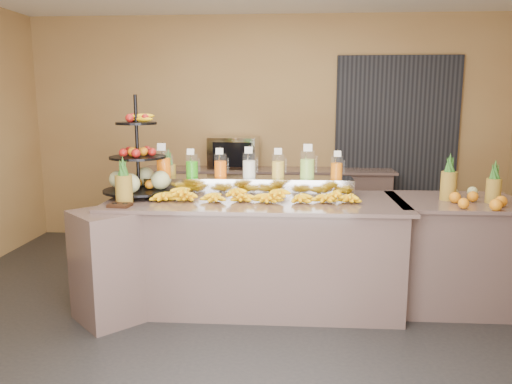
# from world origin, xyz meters

# --- Properties ---
(ground) EXTENTS (6.00, 6.00, 0.00)m
(ground) POSITION_xyz_m (0.00, 0.00, 0.00)
(ground) COLOR black
(ground) RESTS_ON ground
(room_envelope) EXTENTS (6.04, 5.02, 2.82)m
(room_envelope) POSITION_xyz_m (0.19, 0.79, 1.88)
(room_envelope) COLOR olive
(room_envelope) RESTS_ON ground
(buffet_counter) EXTENTS (2.75, 1.25, 0.93)m
(buffet_counter) POSITION_xyz_m (-0.12, 0.26, 0.47)
(buffet_counter) COLOR gray
(buffet_counter) RESTS_ON ground
(right_counter) EXTENTS (1.08, 0.88, 0.93)m
(right_counter) POSITION_xyz_m (1.70, 0.40, 0.47)
(right_counter) COLOR gray
(right_counter) RESTS_ON ground
(back_ledge) EXTENTS (3.10, 0.55, 0.93)m
(back_ledge) POSITION_xyz_m (0.00, 2.25, 0.47)
(back_ledge) COLOR gray
(back_ledge) RESTS_ON ground
(pitcher_tray) EXTENTS (1.85, 0.30, 0.15)m
(pitcher_tray) POSITION_xyz_m (-0.08, 0.58, 1.01)
(pitcher_tray) COLOR gray
(pitcher_tray) RESTS_ON buffet_counter
(juice_pitcher_orange_a) EXTENTS (0.13, 0.14, 0.32)m
(juice_pitcher_orange_a) POSITION_xyz_m (-0.86, 0.58, 1.19)
(juice_pitcher_orange_a) COLOR silver
(juice_pitcher_orange_a) RESTS_ON pitcher_tray
(juice_pitcher_green) EXTENTS (0.11, 0.11, 0.27)m
(juice_pitcher_green) POSITION_xyz_m (-0.60, 0.58, 1.17)
(juice_pitcher_green) COLOR silver
(juice_pitcher_green) RESTS_ON pitcher_tray
(juice_pitcher_orange_b) EXTENTS (0.11, 0.12, 0.27)m
(juice_pitcher_orange_b) POSITION_xyz_m (-0.34, 0.58, 1.17)
(juice_pitcher_orange_b) COLOR silver
(juice_pitcher_orange_b) RESTS_ON pitcher_tray
(juice_pitcher_milk) EXTENTS (0.12, 0.12, 0.29)m
(juice_pitcher_milk) POSITION_xyz_m (-0.08, 0.58, 1.18)
(juice_pitcher_milk) COLOR silver
(juice_pitcher_milk) RESTS_ON pitcher_tray
(juice_pitcher_lemon) EXTENTS (0.12, 0.12, 0.28)m
(juice_pitcher_lemon) POSITION_xyz_m (0.18, 0.58, 1.17)
(juice_pitcher_lemon) COLOR silver
(juice_pitcher_lemon) RESTS_ON pitcher_tray
(juice_pitcher_lime) EXTENTS (0.13, 0.14, 0.32)m
(juice_pitcher_lime) POSITION_xyz_m (0.44, 0.58, 1.19)
(juice_pitcher_lime) COLOR silver
(juice_pitcher_lime) RESTS_ON pitcher_tray
(juice_pitcher_orange_c) EXTENTS (0.11, 0.11, 0.26)m
(juice_pitcher_orange_c) POSITION_xyz_m (0.70, 0.58, 1.17)
(juice_pitcher_orange_c) COLOR silver
(juice_pitcher_orange_c) RESTS_ON pitcher_tray
(banana_heap) EXTENTS (1.81, 0.16, 0.15)m
(banana_heap) POSITION_xyz_m (0.02, 0.25, 0.99)
(banana_heap) COLOR yellow
(banana_heap) RESTS_ON buffet_counter
(fruit_stand) EXTENTS (0.78, 0.78, 0.88)m
(fruit_stand) POSITION_xyz_m (-1.00, 0.41, 1.15)
(fruit_stand) COLOR black
(fruit_stand) RESTS_ON buffet_counter
(condiment_caddy) EXTENTS (0.19, 0.15, 0.03)m
(condiment_caddy) POSITION_xyz_m (-1.06, -0.06, 0.94)
(condiment_caddy) COLOR black
(condiment_caddy) RESTS_ON buffet_counter
(pineapple_left_a) EXTENTS (0.14, 0.14, 0.39)m
(pineapple_left_a) POSITION_xyz_m (-1.06, 0.06, 1.08)
(pineapple_left_a) COLOR brown
(pineapple_left_a) RESTS_ON buffet_counter
(pineapple_left_b) EXTENTS (0.13, 0.13, 0.40)m
(pineapple_left_b) POSITION_xyz_m (-0.84, 0.70, 1.08)
(pineapple_left_b) COLOR brown
(pineapple_left_b) RESTS_ON buffet_counter
(right_fruit_pile) EXTENTS (0.46, 0.44, 0.24)m
(right_fruit_pile) POSITION_xyz_m (1.77, 0.25, 1.01)
(right_fruit_pile) COLOR brown
(right_fruit_pile) RESTS_ON right_counter
(oven_warmer) EXTENTS (0.62, 0.46, 0.39)m
(oven_warmer) POSITION_xyz_m (-0.40, 2.25, 1.12)
(oven_warmer) COLOR gray
(oven_warmer) RESTS_ON back_ledge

